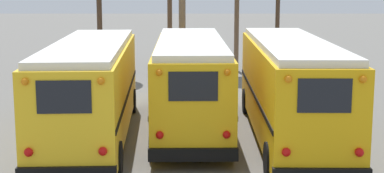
{
  "coord_description": "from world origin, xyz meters",
  "views": [
    {
      "loc": [
        0.06,
        -19.93,
        5.12
      ],
      "look_at": [
        0.0,
        -0.42,
        1.67
      ],
      "focal_mm": 55.0,
      "sensor_mm": 36.0,
      "label": 1
    }
  ],
  "objects": [
    {
      "name": "ground_plane",
      "position": [
        0.0,
        0.0,
        0.0
      ],
      "size": [
        160.0,
        160.0,
        0.0
      ],
      "primitive_type": "plane",
      "color": "#66635E"
    },
    {
      "name": "school_bus_0",
      "position": [
        -3.27,
        -0.93,
        1.75
      ],
      "size": [
        2.94,
        10.67,
        3.23
      ],
      "color": "yellow",
      "rests_on": "ground"
    },
    {
      "name": "school_bus_1",
      "position": [
        0.0,
        0.6,
        1.72
      ],
      "size": [
        2.68,
        10.31,
        3.19
      ],
      "color": "yellow",
      "rests_on": "ground"
    },
    {
      "name": "school_bus_2",
      "position": [
        3.27,
        -0.99,
        1.79
      ],
      "size": [
        2.57,
        10.73,
        3.3
      ],
      "color": "#EAAA0F",
      "rests_on": "ground"
    }
  ]
}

